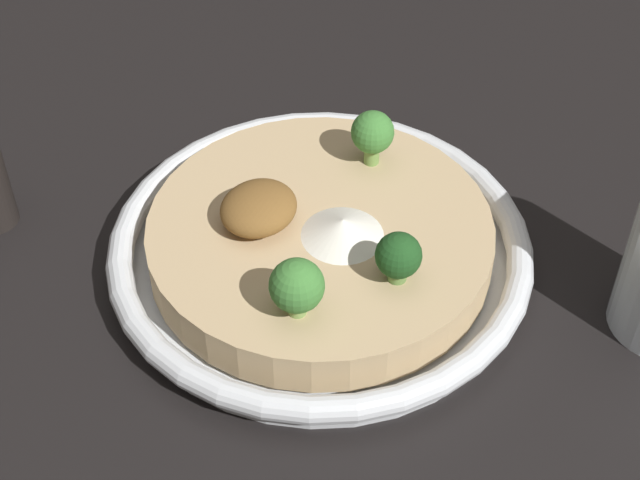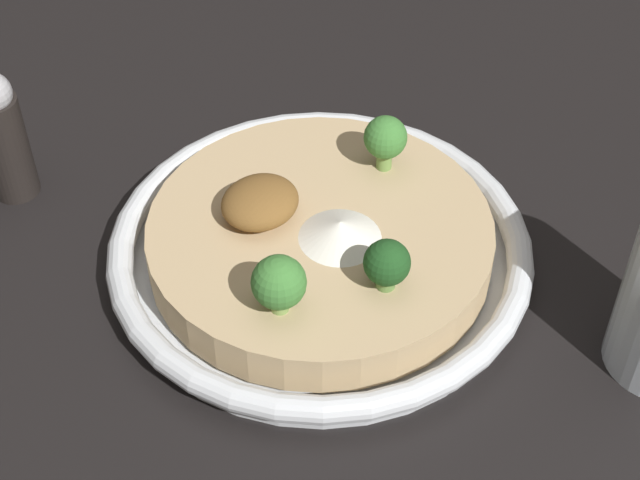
% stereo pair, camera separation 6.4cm
% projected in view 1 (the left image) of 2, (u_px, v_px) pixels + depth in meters
% --- Properties ---
extents(ground_plane, '(6.00, 6.00, 0.00)m').
position_uv_depth(ground_plane, '(320.00, 266.00, 0.66)').
color(ground_plane, black).
extents(risotto_bowl, '(0.28, 0.28, 0.04)m').
position_uv_depth(risotto_bowl, '(320.00, 246.00, 0.64)').
color(risotto_bowl, silver).
rests_on(risotto_bowl, ground_plane).
extents(cheese_sprinkle, '(0.05, 0.05, 0.01)m').
position_uv_depth(cheese_sprinkle, '(343.00, 227.00, 0.62)').
color(cheese_sprinkle, white).
rests_on(cheese_sprinkle, risotto_bowl).
extents(crispy_onion_garnish, '(0.05, 0.05, 0.02)m').
position_uv_depth(crispy_onion_garnish, '(259.00, 208.00, 0.62)').
color(crispy_onion_garnish, brown).
rests_on(crispy_onion_garnish, risotto_bowl).
extents(broccoli_back, '(0.03, 0.03, 0.03)m').
position_uv_depth(broccoli_back, '(398.00, 257.00, 0.58)').
color(broccoli_back, '#668E47').
rests_on(broccoli_back, risotto_bowl).
extents(broccoli_back_right, '(0.03, 0.03, 0.04)m').
position_uv_depth(broccoli_back_right, '(297.00, 287.00, 0.56)').
color(broccoli_back_right, '#84A856').
rests_on(broccoli_back_right, risotto_bowl).
extents(broccoli_front_left, '(0.03, 0.03, 0.04)m').
position_uv_depth(broccoli_front_left, '(373.00, 134.00, 0.66)').
color(broccoli_front_left, '#759E4C').
rests_on(broccoli_front_left, risotto_bowl).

